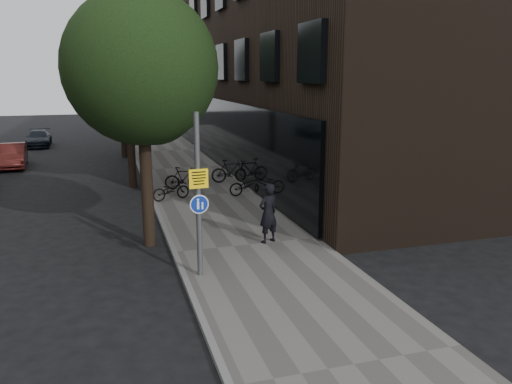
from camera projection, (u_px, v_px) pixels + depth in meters
name	position (u px, v px, depth m)	size (l,w,h in m)	color
ground	(278.00, 295.00, 11.88)	(120.00, 120.00, 0.00)	black
sidewalk	(206.00, 196.00, 21.25)	(4.50, 60.00, 0.12)	#65625D
curb_edge	(152.00, 200.00, 20.61)	(0.15, 60.00, 0.13)	slate
building_right_dark_brick	(291.00, 14.00, 32.70)	(12.00, 40.00, 18.00)	black
street_tree_near	(143.00, 75.00, 14.31)	(4.40, 4.40, 7.50)	black
street_tree_mid	(128.00, 74.00, 22.23)	(5.00, 5.00, 7.80)	black
street_tree_far	(121.00, 74.00, 30.61)	(5.00, 5.00, 7.80)	black
signpost	(198.00, 196.00, 12.28)	(0.48, 0.14, 4.13)	#595B5E
pedestrian	(268.00, 213.00, 15.03)	(0.67, 0.44, 1.83)	black
parked_bike_facade_near	(248.00, 185.00, 21.10)	(0.59, 1.70, 0.89)	black
parked_bike_facade_far	(231.00, 171.00, 23.53)	(0.52, 1.83, 1.10)	black
parked_bike_curb_near	(171.00, 190.00, 20.30)	(0.55, 1.59, 0.83)	black
parked_bike_curb_far	(184.00, 178.00, 22.14)	(0.47, 1.68, 1.01)	black
parked_car_mid	(12.00, 156.00, 27.97)	(1.42, 4.06, 1.34)	#551B18
parked_car_far	(39.00, 138.00, 36.25)	(1.62, 3.98, 1.16)	black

